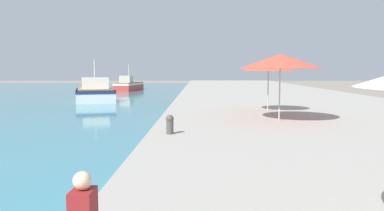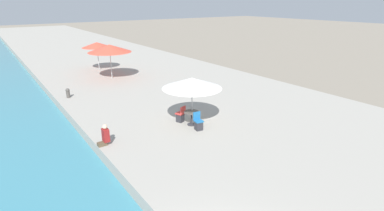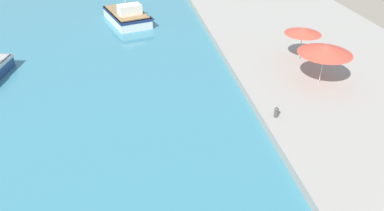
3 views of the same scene
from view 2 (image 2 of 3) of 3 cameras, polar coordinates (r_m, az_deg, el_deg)
name	(u,v)px [view 2 (image 2 of 3)]	position (r m, az deg, el deg)	size (l,w,h in m)	color
quay_promenade	(86,52)	(42.80, -19.49, 9.56)	(16.00, 90.00, 0.59)	#A39E93
cafe_umbrella_pink	(192,83)	(15.35, 0.00, 4.32)	(3.11, 3.11, 2.50)	#B7B7B7
cafe_umbrella_white	(109,48)	(25.80, -15.45, 10.46)	(3.53, 3.53, 2.82)	#B7B7B7
cafe_umbrella_striped	(97,45)	(29.49, -17.68, 10.95)	(2.71, 2.71, 2.58)	#B7B7B7
cafe_table	(191,115)	(15.66, -0.10, -1.89)	(0.80, 0.80, 0.74)	#333338
cafe_chair_left	(198,124)	(15.16, 1.22, -3.49)	(0.44, 0.47, 0.91)	#2D2D33
cafe_chair_right	(181,116)	(16.14, -2.20, -2.04)	(0.52, 0.54, 0.91)	#2D2D33
person_at_quay	(105,136)	(14.14, -16.27, -5.59)	(0.54, 0.36, 0.99)	brown
mooring_bollard	(68,93)	(21.81, -22.56, 2.27)	(0.26, 0.26, 0.65)	#4C4742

